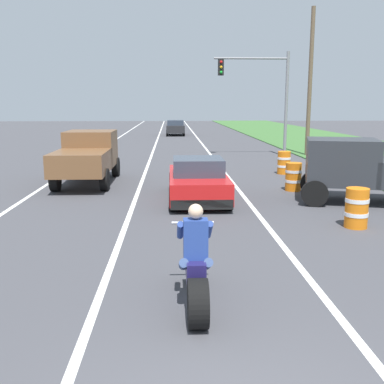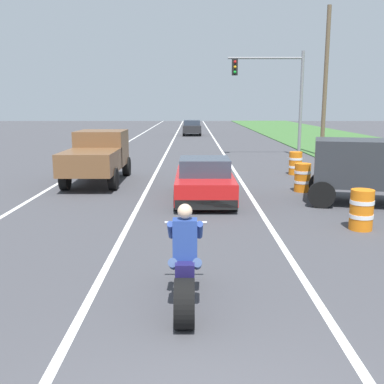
# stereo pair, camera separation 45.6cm
# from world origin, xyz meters

# --- Properties ---
(lane_stripe_left_solid) EXTENTS (0.14, 120.00, 0.01)m
(lane_stripe_left_solid) POSITION_xyz_m (-5.40, 20.00, 0.00)
(lane_stripe_left_solid) COLOR white
(lane_stripe_left_solid) RESTS_ON ground
(lane_stripe_right_solid) EXTENTS (0.14, 120.00, 0.01)m
(lane_stripe_right_solid) POSITION_xyz_m (1.80, 20.00, 0.00)
(lane_stripe_right_solid) COLOR white
(lane_stripe_right_solid) RESTS_ON ground
(lane_stripe_centre_dashed) EXTENTS (0.14, 120.00, 0.01)m
(lane_stripe_centre_dashed) POSITION_xyz_m (-1.80, 20.00, 0.00)
(lane_stripe_centre_dashed) COLOR white
(lane_stripe_centre_dashed) RESTS_ON ground
(motorcycle_with_rider) EXTENTS (0.70, 2.21, 1.62)m
(motorcycle_with_rider) POSITION_xyz_m (-0.27, 3.05, 0.59)
(motorcycle_with_rider) COLOR black
(motorcycle_with_rider) RESTS_ON ground
(sports_car_red) EXTENTS (1.84, 4.30, 1.37)m
(sports_car_red) POSITION_xyz_m (0.23, 10.97, 0.63)
(sports_car_red) COLOR red
(sports_car_red) RESTS_ON ground
(pickup_truck_left_lane_brown) EXTENTS (2.02, 4.80, 1.98)m
(pickup_truck_left_lane_brown) POSITION_xyz_m (-3.87, 14.26, 1.11)
(pickup_truck_left_lane_brown) COLOR brown
(pickup_truck_left_lane_brown) RESTS_ON ground
(pickup_truck_right_shoulder_dark_grey) EXTENTS (5.14, 3.14, 1.98)m
(pickup_truck_right_shoulder_dark_grey) POSITION_xyz_m (5.60, 10.23, 1.11)
(pickup_truck_right_shoulder_dark_grey) COLOR #2D3035
(pickup_truck_right_shoulder_dark_grey) RESTS_ON ground
(traffic_light_mast_near) EXTENTS (4.35, 0.34, 6.00)m
(traffic_light_mast_near) POSITION_xyz_m (4.80, 23.20, 3.98)
(traffic_light_mast_near) COLOR gray
(traffic_light_mast_near) RESTS_ON ground
(utility_pole_roadside) EXTENTS (0.24, 0.24, 8.46)m
(utility_pole_roadside) POSITION_xyz_m (7.48, 23.27, 4.23)
(utility_pole_roadside) COLOR brown
(utility_pole_roadside) RESTS_ON ground
(construction_barrel_nearest) EXTENTS (0.58, 0.58, 1.00)m
(construction_barrel_nearest) POSITION_xyz_m (3.99, 7.43, 0.50)
(construction_barrel_nearest) COLOR orange
(construction_barrel_nearest) RESTS_ON ground
(construction_barrel_mid) EXTENTS (0.58, 0.58, 1.00)m
(construction_barrel_mid) POSITION_xyz_m (3.72, 12.37, 0.50)
(construction_barrel_mid) COLOR orange
(construction_barrel_mid) RESTS_ON ground
(construction_barrel_far) EXTENTS (0.58, 0.58, 1.00)m
(construction_barrel_far) POSITION_xyz_m (4.36, 16.27, 0.50)
(construction_barrel_far) COLOR orange
(construction_barrel_far) RESTS_ON ground
(distant_car_far_ahead) EXTENTS (1.80, 4.00, 1.50)m
(distant_car_far_ahead) POSITION_xyz_m (-0.17, 41.72, 0.77)
(distant_car_far_ahead) COLOR #262628
(distant_car_far_ahead) RESTS_ON ground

